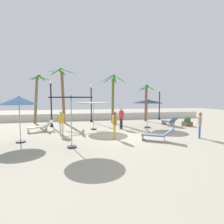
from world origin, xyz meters
The scene contains 22 objects.
ground_plane centered at (0.00, 0.00, 0.00)m, with size 56.00×56.00×0.00m, color #B2A893.
boundary_wall centered at (0.00, 9.21, 0.40)m, with size 25.20×0.30×0.80m, color silver.
patio_umbrella_0 centered at (-3.22, -2.04, 2.46)m, with size 2.22×2.22×2.75m.
patio_umbrella_1 centered at (-6.20, -0.33, 2.42)m, with size 2.07×2.07×2.73m.
patio_umbrella_3 centered at (-1.60, 2.91, 2.12)m, with size 2.71×2.71×2.37m.
patio_umbrella_4 centered at (3.08, 2.86, 2.28)m, with size 2.63×2.63×2.52m.
palm_tree_0 centered at (-4.35, 7.40, 3.50)m, with size 2.83×3.13×5.64m.
palm_tree_1 centered at (0.70, 6.13, 3.17)m, with size 2.80×2.68×4.96m.
palm_tree_2 centered at (-6.88, 7.72, 3.06)m, with size 2.17×2.14×4.94m.
palm_tree_3 centered at (4.62, 6.95, 2.60)m, with size 2.28×2.16×4.07m.
lamp_post_0 centered at (-5.17, 5.11, 2.15)m, with size 0.29×0.29×4.07m.
lamp_post_1 centered at (-1.39, 7.60, 2.43)m, with size 0.36×0.36×4.00m.
lamp_post_2 centered at (6.71, 7.94, 2.19)m, with size 0.35×0.35×3.63m.
lounge_chair_0 centered at (5.56, 3.58, 0.40)m, with size 0.68×1.91×0.84m.
lounge_chair_1 centered at (1.83, -1.63, 0.39)m, with size 1.90×1.44×0.84m.
lounge_chair_2 centered at (-5.70, 2.94, 0.39)m, with size 1.94×1.30×0.84m.
guest_0 centered at (-4.00, 1.22, 1.02)m, with size 0.56×0.28×1.68m.
guest_1 centered at (0.70, 2.78, 1.07)m, with size 0.51×0.37×1.75m.
guest_2 centered at (4.83, -1.48, 1.02)m, with size 0.41×0.46×1.68m.
guest_3 centered at (-0.61, -0.60, 1.07)m, with size 0.27×0.56×1.75m.
seagull_0 centered at (-2.61, 7.46, 4.76)m, with size 1.07×0.38×0.14m.
planter centered at (7.08, 3.06, 0.38)m, with size 0.70×0.70×0.85m.
Camera 1 is at (-2.94, -11.28, 2.61)m, focal length 28.03 mm.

